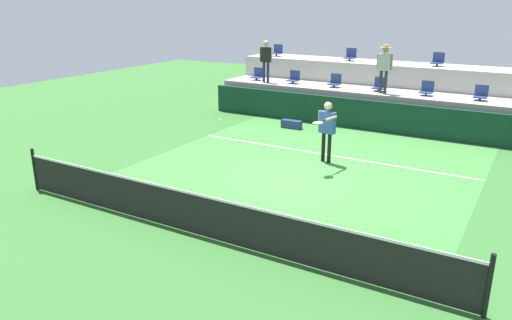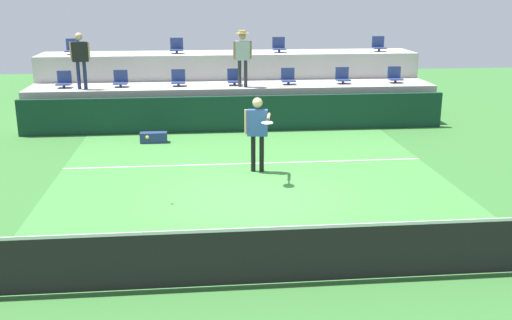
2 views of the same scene
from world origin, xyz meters
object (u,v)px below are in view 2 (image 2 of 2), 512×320
Objects in this scene: stadium_chair_lower_far_left at (64,81)px; stadium_chair_lower_right at (343,77)px; stadium_chair_lower_left at (121,80)px; stadium_chair_lower_far_right at (395,76)px; stadium_chair_lower_center at (234,78)px; tennis_player at (258,127)px; stadium_chair_lower_mid_left at (178,79)px; stadium_chair_upper_far_right at (379,45)px; spectator_in_grey at (80,55)px; stadium_chair_upper_far_left at (73,48)px; tennis_ball at (147,137)px; equipment_bag at (154,137)px; stadium_chair_upper_left at (177,47)px; spectator_with_hat at (243,52)px; stadium_chair_upper_right at (279,46)px; stadium_chair_lower_mid_right at (288,77)px.

stadium_chair_lower_far_left is 8.92m from stadium_chair_lower_right.
stadium_chair_lower_left is 8.93m from stadium_chair_lower_far_right.
stadium_chair_lower_left and stadium_chair_lower_center have the same top height.
stadium_chair_lower_right is at bearing 58.66° from tennis_player.
stadium_chair_lower_far_left and stadium_chair_lower_mid_left have the same top height.
stadium_chair_upper_far_right is (8.88, 1.80, 0.85)m from stadium_chair_lower_left.
tennis_player is at bearing -55.56° from stadium_chair_lower_left.
spectator_in_grey is (-1.12, -0.38, 0.83)m from stadium_chair_lower_left.
stadium_chair_lower_far_right is at bearing -9.56° from stadium_chair_upper_far_left.
equipment_bag is at bearing 92.82° from tennis_ball.
stadium_chair_upper_left is at bearing 135.97° from stadium_chair_lower_center.
stadium_chair_lower_left is 1.44m from spectator_in_grey.
stadium_chair_upper_left reaches higher than tennis_player.
stadium_chair_lower_left is 1.00× the size of stadium_chair_upper_left.
tennis_player reaches higher than stadium_chair_lower_far_left.
stadium_chair_upper_far_left reaches higher than stadium_chair_lower_center.
stadium_chair_lower_right is 5.78m from stadium_chair_upper_left.
stadium_chair_lower_mid_left is 1.00× the size of stadium_chair_lower_center.
stadium_chair_lower_far_left is at bearing -170.39° from stadium_chair_upper_far_right.
stadium_chair_lower_right is 3.45m from spectator_with_hat.
stadium_chair_lower_far_left is 4.02m from stadium_chair_upper_left.
spectator_in_grey is (-4.92, 5.15, 1.18)m from tennis_player.
stadium_chair_upper_far_right reaches higher than tennis_ball.
stadium_chair_lower_left is at bearing 180.00° from stadium_chair_lower_center.
tennis_ball is at bearing -71.23° from stadium_chair_upper_far_left.
stadium_chair_lower_far_left is at bearing 139.99° from equipment_bag.
stadium_chair_upper_far_right is (3.58, 0.00, 0.00)m from stadium_chair_upper_right.
stadium_chair_lower_far_left is at bearing 135.03° from tennis_player.
stadium_chair_upper_far_left is (-0.01, 1.80, 0.85)m from stadium_chair_lower_far_left.
stadium_chair_upper_far_right is 0.30× the size of spectator_in_grey.
stadium_chair_upper_right is (5.30, 1.80, 0.85)m from stadium_chair_lower_left.
stadium_chair_upper_far_right is at bearing 28.50° from equipment_bag.
stadium_chair_lower_far_right is 1.99m from stadium_chair_upper_far_right.
stadium_chair_lower_center is 1.00× the size of stadium_chair_lower_far_right.
stadium_chair_upper_left reaches higher than stadium_chair_lower_far_left.
tennis_player reaches higher than equipment_bag.
stadium_chair_lower_left is 1.00× the size of stadium_chair_upper_far_right.
stadium_chair_upper_left is at bearing 165.94° from stadium_chair_lower_far_right.
stadium_chair_upper_right is (-0.06, 1.80, 0.85)m from stadium_chair_lower_mid_right.
spectator_with_hat is (-1.51, -0.38, 0.87)m from stadium_chair_lower_mid_right.
stadium_chair_upper_far_right is 9.09m from equipment_bag.
stadium_chair_lower_right reaches higher than tennis_ball.
stadium_chair_upper_right is 6.31m from equipment_bag.
spectator_with_hat reaches higher than stadium_chair_upper_far_right.
stadium_chair_upper_left is at bearing 0.00° from stadium_chair_upper_far_left.
equipment_bag is (-7.76, -4.21, -2.16)m from stadium_chair_upper_far_right.
stadium_chair_upper_far_right is at bearing 14.30° from stadium_chair_lower_mid_left.
equipment_bag is (2.24, -2.03, -2.14)m from spectator_in_grey.
stadium_chair_upper_left is 3.55m from stadium_chair_upper_right.
tennis_player reaches higher than stadium_chair_lower_left.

